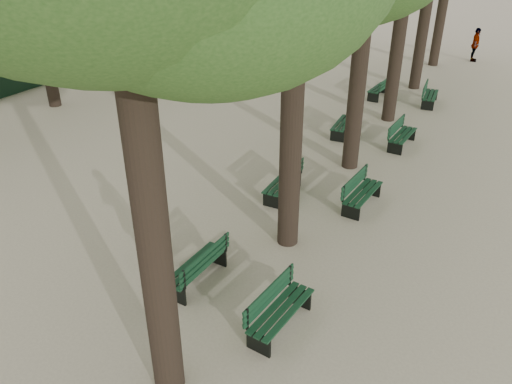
% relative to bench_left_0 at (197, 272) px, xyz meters
% --- Properties ---
extents(ground, '(120.00, 120.00, 0.00)m').
position_rel_bench_left_0_xyz_m(ground, '(-0.37, -0.60, -0.27)').
color(ground, '#BDAF8F').
rests_on(ground, ground).
extents(bench_left_0, '(0.65, 1.82, 0.92)m').
position_rel_bench_left_0_xyz_m(bench_left_0, '(0.00, 0.00, 0.00)').
color(bench_left_0, black).
rests_on(bench_left_0, ground).
extents(bench_left_1, '(0.60, 1.81, 0.92)m').
position_rel_bench_left_0_xyz_m(bench_left_1, '(0.00, 4.55, 0.00)').
color(bench_left_1, black).
rests_on(bench_left_1, ground).
extents(bench_left_2, '(0.69, 1.83, 0.92)m').
position_rel_bench_left_0_xyz_m(bench_left_2, '(-0.00, 10.00, 0.00)').
color(bench_left_2, black).
rests_on(bench_left_2, ground).
extents(bench_left_3, '(0.71, 1.84, 0.92)m').
position_rel_bench_left_0_xyz_m(bench_left_3, '(-0.00, 15.12, 0.00)').
color(bench_left_3, black).
rests_on(bench_left_3, ground).
extents(bench_right_0, '(0.76, 1.85, 0.92)m').
position_rel_bench_left_0_xyz_m(bench_right_0, '(2.27, -0.45, 0.00)').
color(bench_right_0, black).
rests_on(bench_right_0, ground).
extents(bench_right_1, '(0.73, 1.84, 0.92)m').
position_rel_bench_left_0_xyz_m(bench_right_1, '(2.27, 4.99, 0.00)').
color(bench_right_1, black).
rests_on(bench_right_1, ground).
extents(bench_right_2, '(0.70, 1.84, 0.92)m').
position_rel_bench_left_0_xyz_m(bench_right_2, '(2.27, 9.85, 0.00)').
color(bench_right_2, black).
rests_on(bench_right_2, ground).
extents(bench_right_3, '(0.71, 1.84, 0.92)m').
position_rel_bench_left_0_xyz_m(bench_right_3, '(2.27, 15.12, 0.00)').
color(bench_right_3, black).
rests_on(bench_right_3, ground).
extents(man_with_map, '(0.68, 0.77, 1.78)m').
position_rel_bench_left_0_xyz_m(man_with_map, '(-1.08, 0.07, 0.62)').
color(man_with_map, black).
rests_on(man_with_map, ground).
extents(pedestrian_c, '(0.46, 1.12, 1.87)m').
position_rel_bench_left_0_xyz_m(pedestrian_c, '(3.00, 24.39, 0.66)').
color(pedestrian_c, '#262628').
rests_on(pedestrian_c, ground).
extents(pedestrian_d, '(0.44, 0.91, 1.80)m').
position_rel_bench_left_0_xyz_m(pedestrian_d, '(-4.57, 26.31, 0.63)').
color(pedestrian_d, '#262628').
rests_on(pedestrian_d, ground).
extents(pedestrian_a, '(0.91, 0.63, 1.74)m').
position_rel_bench_left_0_xyz_m(pedestrian_a, '(-8.24, 23.64, 0.60)').
color(pedestrian_a, '#262628').
rests_on(pedestrian_a, ground).
extents(fence, '(0.08, 42.00, 0.90)m').
position_rel_bench_left_0_xyz_m(fence, '(-15.37, 10.40, 0.18)').
color(fence, black).
rests_on(fence, ground).
extents(hedge, '(1.20, 42.00, 1.20)m').
position_rel_bench_left_0_xyz_m(hedge, '(-16.07, 10.40, 0.33)').
color(hedge, '#1E4417').
rests_on(hedge, ground).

